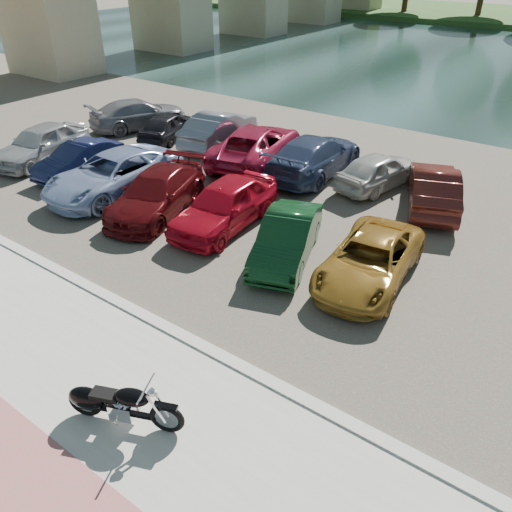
{
  "coord_description": "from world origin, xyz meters",
  "views": [
    {
      "loc": [
        5.67,
        -4.17,
        7.76
      ],
      "look_at": [
        -0.61,
        4.54,
        1.1
      ],
      "focal_mm": 35.0,
      "sensor_mm": 36.0,
      "label": 1
    }
  ],
  "objects_px": {
    "motorcycle": "(114,403)",
    "car_0": "(41,144)",
    "car_2": "(113,174)",
    "car_1": "(79,159)"
  },
  "relations": [
    {
      "from": "car_0",
      "to": "car_1",
      "type": "bearing_deg",
      "value": -9.85
    },
    {
      "from": "motorcycle",
      "to": "car_1",
      "type": "relative_size",
      "value": 0.59
    },
    {
      "from": "motorcycle",
      "to": "car_0",
      "type": "bearing_deg",
      "value": 128.07
    },
    {
      "from": "motorcycle",
      "to": "car_0",
      "type": "height_order",
      "value": "car_0"
    },
    {
      "from": "motorcycle",
      "to": "car_2",
      "type": "height_order",
      "value": "car_2"
    },
    {
      "from": "motorcycle",
      "to": "car_0",
      "type": "xyz_separation_m",
      "value": [
        -13.17,
        7.41,
        0.24
      ]
    },
    {
      "from": "motorcycle",
      "to": "car_1",
      "type": "bearing_deg",
      "value": 122.77
    },
    {
      "from": "car_2",
      "to": "car_1",
      "type": "bearing_deg",
      "value": 172.14
    },
    {
      "from": "motorcycle",
      "to": "car_0",
      "type": "distance_m",
      "value": 15.11
    },
    {
      "from": "car_1",
      "to": "car_2",
      "type": "bearing_deg",
      "value": -11.8
    }
  ]
}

